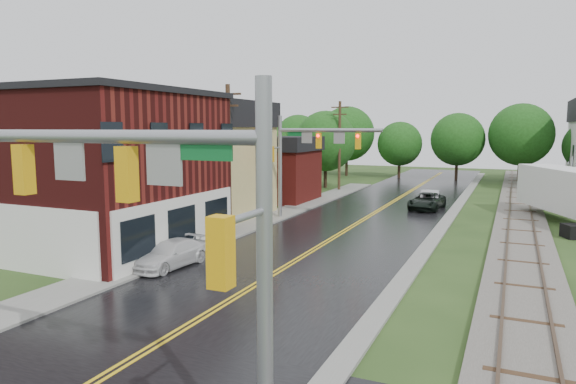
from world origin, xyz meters
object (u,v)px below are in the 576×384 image
Objects in this scene: tree_left_a at (70,145)px; tree_left_c at (259,147)px; brick_building at (72,169)px; semi_trailer at (575,193)px; traffic_signal_near at (160,204)px; suv_dark at (427,201)px; traffic_signal_far at (308,148)px; tree_left_e at (327,142)px; utility_pole_b at (229,155)px; utility_pole_c at (339,144)px; sedan_silver at (430,199)px; pickup_white at (171,254)px; tree_left_b at (177,135)px.

tree_left_c is at bearing 71.57° from tree_left_a.
brick_building reaches higher than semi_trailer.
traffic_signal_near is 0.96× the size of tree_left_c.
brick_building reaches higher than suv_dark.
tree_left_e is (-5.38, 18.90, -0.16)m from traffic_signal_far.
suv_dark is at bearing -41.72° from tree_left_e.
utility_pole_b is at bearing -123.68° from traffic_signal_far.
tree_left_a is 26.40m from tree_left_e.
traffic_signal_near is 43.24m from utility_pole_c.
tree_left_a is at bearing 136.87° from brick_building.
utility_pole_c is 1.18× the size of tree_left_c.
tree_left_a is at bearing -153.79° from sedan_silver.
utility_pole_b reaches higher than tree_left_a.
tree_left_c reaches higher than suv_dark.
utility_pole_c reaches higher than suv_dark.
pickup_white is (2.00, -30.73, -4.12)m from utility_pole_c.
utility_pole_b is at bearing -130.95° from sedan_silver.
traffic_signal_near is 0.90× the size of tree_left_e.
utility_pole_c is 14.11m from suv_dark.
tree_left_b is at bearing -166.42° from suv_dark.
brick_building is 1.95× the size of traffic_signal_near.
traffic_signal_far is at bearing -125.04° from suv_dark.
suv_dark is at bearing -96.21° from sedan_silver.
tree_left_b is 1.19× the size of tree_left_e.
traffic_signal_far is at bearing -78.91° from utility_pole_c.
tree_left_b is 23.31m from pickup_white.
brick_building reaches higher than traffic_signal_near.
brick_building is 1.95× the size of traffic_signal_far.
utility_pole_b is 0.79× the size of semi_trailer.
tree_left_b is (-5.36, 16.90, 1.57)m from brick_building.
traffic_signal_near is at bearing -39.17° from brick_building.
tree_left_e is at bearing 94.90° from utility_pole_b.
brick_building is at bearing -86.86° from tree_left_c.
brick_building is 3.57× the size of sedan_silver.
tree_left_c is 7.82m from tree_left_e.
tree_left_a reaches higher than tree_left_c.
sedan_silver is (21.18, 4.57, -5.06)m from tree_left_b.
suv_dark is 10.33m from semi_trailer.
utility_pole_b is 19.24m from tree_left_c.
tree_left_e is at bearing 57.26° from tree_left_b.
pickup_white is (13.05, -18.62, -5.12)m from tree_left_b.
brick_building is 1.59× the size of utility_pole_c.
brick_building is 1.65× the size of tree_left_a.
tree_left_e is at bearing 65.38° from tree_left_a.
brick_building is at bearing -126.92° from traffic_signal_far.
utility_pole_c is at bearing 101.09° from traffic_signal_far.
utility_pole_c is 23.31m from semi_trailer.
utility_pole_c is (5.68, 29.00, 0.57)m from brick_building.
brick_building is at bearing 140.83° from traffic_signal_near.
semi_trailer is (25.61, 17.19, -1.97)m from brick_building.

